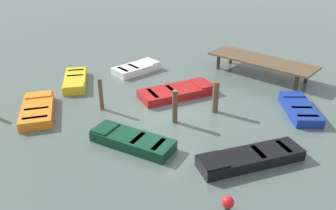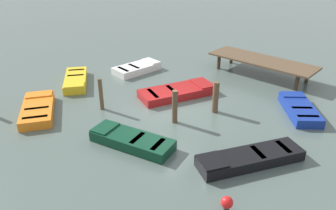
# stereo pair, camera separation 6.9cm
# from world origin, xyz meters

# --- Properties ---
(ground_plane) EXTENTS (80.00, 80.00, 0.00)m
(ground_plane) POSITION_xyz_m (0.00, 0.00, 0.00)
(ground_plane) COLOR #4C5B56
(dock_segment) EXTENTS (6.09, 2.14, 0.95)m
(dock_segment) POSITION_xyz_m (1.07, 6.96, 0.85)
(dock_segment) COLOR brown
(dock_segment) RESTS_ON ground_plane
(rowboat_red) EXTENTS (2.86, 4.03, 0.46)m
(rowboat_red) POSITION_xyz_m (-0.79, 1.66, 0.22)
(rowboat_red) COLOR maroon
(rowboat_red) RESTS_ON ground_plane
(rowboat_orange) EXTENTS (3.30, 2.83, 0.46)m
(rowboat_orange) POSITION_xyz_m (-4.34, -3.92, 0.22)
(rowboat_orange) COLOR orange
(rowboat_orange) RESTS_ON ground_plane
(rowboat_blue) EXTENTS (2.69, 2.95, 0.46)m
(rowboat_blue) POSITION_xyz_m (4.57, 3.77, 0.22)
(rowboat_blue) COLOR navy
(rowboat_blue) RESTS_ON ground_plane
(rowboat_black) EXTENTS (2.84, 3.80, 0.46)m
(rowboat_black) POSITION_xyz_m (4.67, -1.09, 0.22)
(rowboat_black) COLOR black
(rowboat_black) RESTS_ON ground_plane
(rowboat_white) EXTENTS (1.67, 2.91, 0.46)m
(rowboat_white) POSITION_xyz_m (-4.78, 2.74, 0.22)
(rowboat_white) COLOR silver
(rowboat_white) RESTS_ON ground_plane
(rowboat_dark_green) EXTENTS (3.41, 1.77, 0.46)m
(rowboat_dark_green) POSITION_xyz_m (0.71, -2.96, 0.22)
(rowboat_dark_green) COLOR #0C3823
(rowboat_dark_green) RESTS_ON ground_plane
(rowboat_yellow) EXTENTS (3.15, 2.81, 0.46)m
(rowboat_yellow) POSITION_xyz_m (-5.98, -0.75, 0.22)
(rowboat_yellow) COLOR gold
(rowboat_yellow) RESTS_ON ground_plane
(mooring_piling_far_right) EXTENTS (0.28, 0.28, 1.46)m
(mooring_piling_far_right) POSITION_xyz_m (1.60, 1.40, 0.73)
(mooring_piling_far_right) COLOR brown
(mooring_piling_far_right) RESTS_ON ground_plane
(mooring_piling_near_left) EXTENTS (0.23, 0.23, 1.48)m
(mooring_piling_near_left) POSITION_xyz_m (0.83, -0.53, 0.74)
(mooring_piling_near_left) COLOR brown
(mooring_piling_near_left) RESTS_ON ground_plane
(mooring_piling_near_right) EXTENTS (0.19, 0.19, 1.50)m
(mooring_piling_near_right) POSITION_xyz_m (-2.50, -1.76, 0.75)
(mooring_piling_near_right) COLOR brown
(mooring_piling_near_right) RESTS_ON ground_plane
(marker_buoy) EXTENTS (0.36, 0.36, 0.48)m
(marker_buoy) POSITION_xyz_m (5.27, -3.55, 0.29)
(marker_buoy) COLOR #262626
(marker_buoy) RESTS_ON ground_plane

